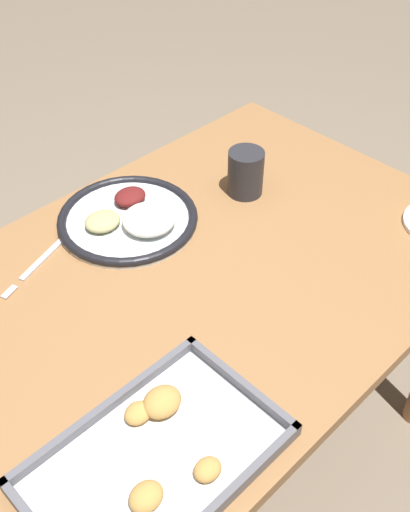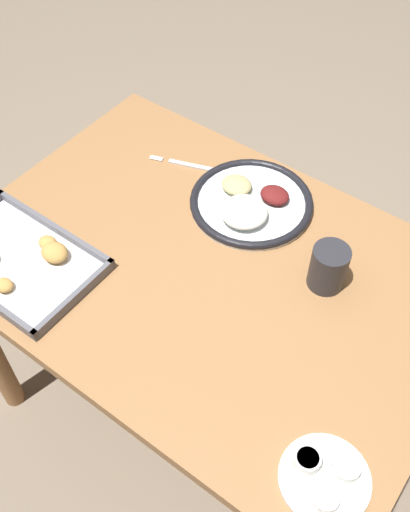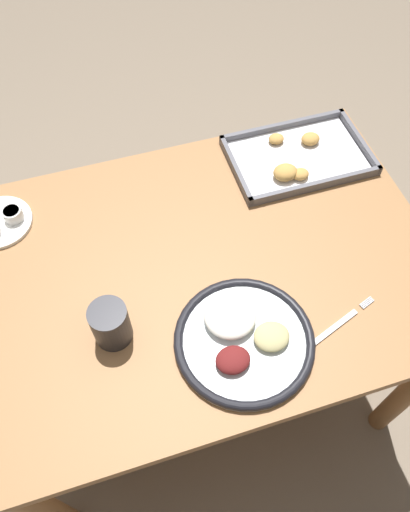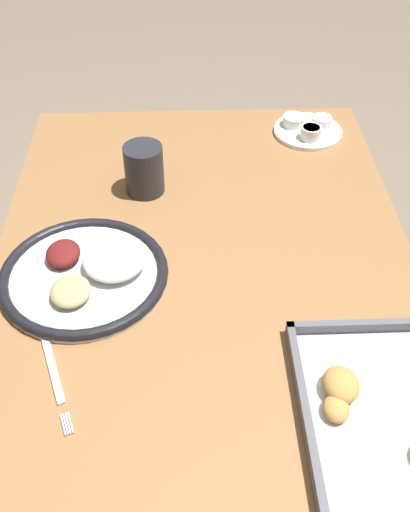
{
  "view_description": "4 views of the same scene",
  "coord_description": "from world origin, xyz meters",
  "px_view_note": "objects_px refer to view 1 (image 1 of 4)",
  "views": [
    {
      "loc": [
        0.61,
        0.61,
        1.52
      ],
      "look_at": [
        0.01,
        0.0,
        0.74
      ],
      "focal_mm": 42.0,
      "sensor_mm": 36.0,
      "label": 1
    },
    {
      "loc": [
        -0.49,
        0.67,
        1.75
      ],
      "look_at": [
        0.01,
        0.0,
        0.74
      ],
      "focal_mm": 42.0,
      "sensor_mm": 36.0,
      "label": 2
    },
    {
      "loc": [
        -0.18,
        -0.59,
        1.69
      ],
      "look_at": [
        0.01,
        0.0,
        0.74
      ],
      "focal_mm": 35.0,
      "sensor_mm": 36.0,
      "label": 3
    },
    {
      "loc": [
        0.78,
        -0.03,
        1.46
      ],
      "look_at": [
        0.01,
        0.0,
        0.74
      ],
      "focal_mm": 42.0,
      "sensor_mm": 36.0,
      "label": 4
    }
  ],
  "objects_px": {
    "fork": "(44,258)",
    "drinking_cup": "(246,173)",
    "dinner_plate": "(130,218)",
    "baking_tray": "(157,453)"
  },
  "relations": [
    {
      "from": "dinner_plate",
      "to": "baking_tray",
      "type": "relative_size",
      "value": 0.81
    },
    {
      "from": "baking_tray",
      "to": "drinking_cup",
      "type": "distance_m",
      "value": 0.68
    },
    {
      "from": "fork",
      "to": "drinking_cup",
      "type": "distance_m",
      "value": 0.47
    },
    {
      "from": "baking_tray",
      "to": "drinking_cup",
      "type": "relative_size",
      "value": 3.53
    },
    {
      "from": "dinner_plate",
      "to": "drinking_cup",
      "type": "xyz_separation_m",
      "value": [
        -0.26,
        0.09,
        0.04
      ]
    },
    {
      "from": "dinner_plate",
      "to": "fork",
      "type": "distance_m",
      "value": 0.2
    },
    {
      "from": "dinner_plate",
      "to": "baking_tray",
      "type": "xyz_separation_m",
      "value": [
        0.31,
        0.45,
        -0.0
      ]
    },
    {
      "from": "fork",
      "to": "drinking_cup",
      "type": "relative_size",
      "value": 2.05
    },
    {
      "from": "baking_tray",
      "to": "drinking_cup",
      "type": "xyz_separation_m",
      "value": [
        -0.57,
        -0.36,
        0.04
      ]
    },
    {
      "from": "fork",
      "to": "drinking_cup",
      "type": "height_order",
      "value": "drinking_cup"
    }
  ]
}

